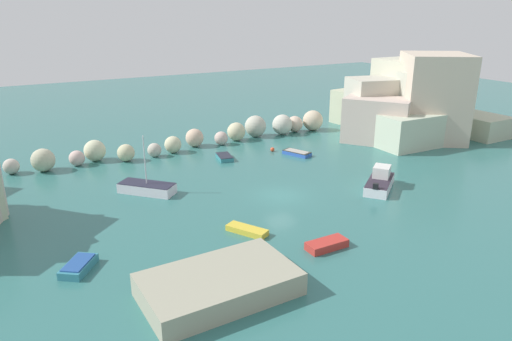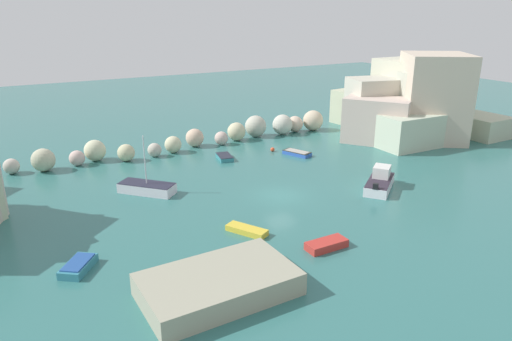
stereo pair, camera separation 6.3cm
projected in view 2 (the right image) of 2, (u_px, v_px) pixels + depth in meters
cove_water at (281, 196)px, 40.83m from camera, size 160.00×160.00×0.00m
cliff_headland_right at (413, 104)px, 59.54m from camera, size 20.41×19.56×10.39m
rock_breakwater at (215, 135)px, 55.98m from camera, size 38.28×4.43×2.69m
stone_dock at (219, 284)px, 26.45m from camera, size 8.68×5.27×1.36m
channel_buoy at (273, 150)px, 53.37m from camera, size 0.49×0.49×0.49m
moored_boat_0 at (380, 181)px, 42.25m from camera, size 5.16×4.62×1.92m
moored_boat_1 at (78, 266)px, 29.09m from camera, size 2.71×2.96×0.59m
moored_boat_2 at (147, 188)px, 41.31m from camera, size 4.71×4.87×5.19m
moored_boat_3 at (297, 153)px, 52.12m from camera, size 2.37×3.38×0.46m
moored_boat_4 at (247, 230)px, 33.95m from camera, size 2.40×3.22×0.43m
moored_boat_5 at (326, 245)px, 31.75m from camera, size 2.89×1.23×0.55m
moored_boat_6 at (249, 268)px, 28.96m from camera, size 2.68×1.66×0.44m
moored_boat_7 at (225, 157)px, 50.64m from camera, size 1.88×2.81×0.48m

